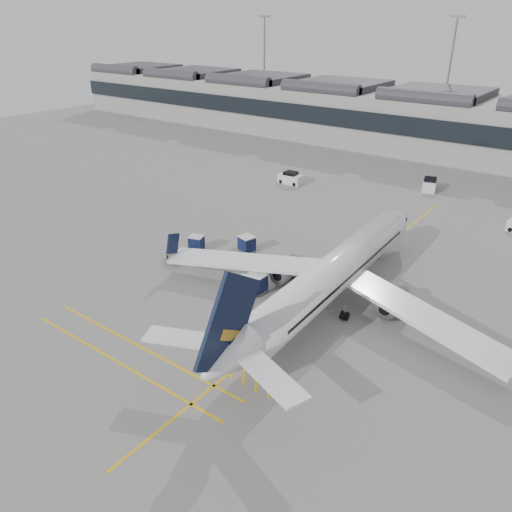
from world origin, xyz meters
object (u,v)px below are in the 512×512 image
Objects in this scene: airliner_main at (331,276)px; pushback_tug at (176,256)px; ramp_agent_a at (306,268)px; belt_loader at (305,277)px; baggage_cart_a at (246,287)px; ramp_agent_b at (251,289)px.

airliner_main is 19.13m from pushback_tug.
pushback_tug is at bearing 138.69° from ramp_agent_a.
belt_loader is 2.23× the size of baggage_cart_a.
belt_loader is (-4.29, 2.43, -2.54)m from airliner_main.
airliner_main reaches higher than pushback_tug.
ramp_agent_b reaches higher than pushback_tug.
airliner_main is 5.55m from belt_loader.
ramp_agent_b is at bearing 25.18° from baggage_cart_a.
belt_loader reaches higher than ramp_agent_a.
baggage_cart_a is at bearing 13.12° from pushback_tug.
baggage_cart_a is at bearing -154.96° from airliner_main.
pushback_tug is (-14.54, -4.67, 0.06)m from belt_loader.
belt_loader is 15.27m from pushback_tug.
ramp_agent_b is 0.61× the size of pushback_tug.
ramp_agent_b is 11.97m from pushback_tug.
belt_loader is at bearing 148.50° from airliner_main.
airliner_main is 8.09m from ramp_agent_b.
ramp_agent_a is 1.01× the size of ramp_agent_b.
baggage_cart_a is 11.53m from pushback_tug.
airliner_main is at bearing -167.15° from ramp_agent_b.
ramp_agent_a is at bearing 141.62° from airliner_main.
airliner_main reaches higher than baggage_cart_a.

